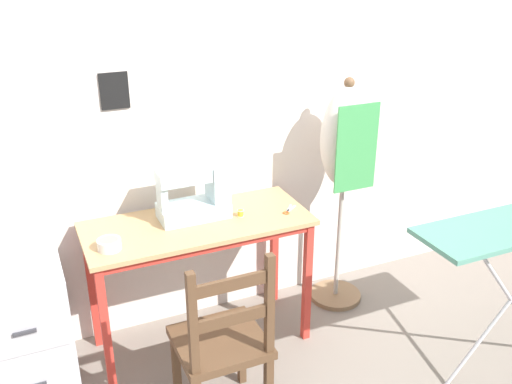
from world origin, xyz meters
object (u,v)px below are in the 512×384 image
Objects in this scene: scissors at (288,211)px; thread_spool_near_machine at (240,213)px; fabric_bowl at (109,244)px; filing_cabinet at (27,331)px; dress_form at (345,151)px; sewing_machine at (197,193)px; wooden_chair at (222,344)px.

scissors is 2.84× the size of thread_spool_near_machine.
fabric_bowl reaches higher than filing_cabinet.
dress_form is at bearing 18.37° from scissors.
fabric_bowl is 0.16× the size of filing_cabinet.
sewing_machine is 0.50m from scissors.
dress_form reaches higher than thread_spool_near_machine.
dress_form is (0.89, 0.00, 0.10)m from sewing_machine.
dress_form is (1.81, 0.07, 0.65)m from filing_cabinet.
fabric_bowl reaches higher than thread_spool_near_machine.
thread_spool_near_machine is at bearing 169.01° from scissors.
thread_spool_near_machine is 1.20m from filing_cabinet.
thread_spool_near_machine is at bearing -23.98° from sewing_machine.
dress_form is (1.01, 0.65, 0.56)m from wooden_chair.
sewing_machine is at bearing 79.89° from wooden_chair.
thread_spool_near_machine is (0.21, -0.09, -0.11)m from sewing_machine.
scissors is 1.44m from filing_cabinet.
thread_spool_near_machine is 0.04× the size of wooden_chair.
wooden_chair is at bearing -138.72° from scissors.
sewing_machine is 1.07m from filing_cabinet.
filing_cabinet is (-0.92, -0.06, -0.54)m from sewing_machine.
thread_spool_near_machine is at bearing 6.17° from fabric_bowl.
fabric_bowl is at bearing -161.30° from sewing_machine.
sewing_machine is at bearing 18.70° from fabric_bowl.
scissors reaches higher than filing_cabinet.
thread_spool_near_machine is (-0.25, 0.05, 0.02)m from scissors.
thread_spool_near_machine is 0.73m from dress_form.
scissors is 0.16× the size of filing_cabinet.
scissors is 0.26m from thread_spool_near_machine.
filing_cabinet is at bearing 166.16° from fabric_bowl.
thread_spool_near_machine reaches higher than scissors.
sewing_machine is 10.05× the size of thread_spool_near_machine.
wooden_chair is at bearing -51.70° from fabric_bowl.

